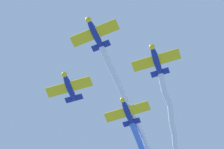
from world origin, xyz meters
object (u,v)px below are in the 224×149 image
Objects in this scene: airplane_left_wing at (156,60)px; airplane_right_wing at (69,87)px; airplane_lead at (95,33)px; airplane_slot at (127,111)px.

airplane_right_wing reaches higher than airplane_left_wing.
airplane_lead is at bearing 41.70° from airplane_right_wing.
airplane_lead is 1.01× the size of airplane_left_wing.
airplane_right_wing reaches higher than airplane_lead.
airplane_slot is (-2.12, -13.21, -0.20)m from airplane_lead.
airplane_lead is 9.47m from airplane_left_wing.
airplane_right_wing reaches higher than airplane_slot.
airplane_right_wing is 1.00× the size of airplane_slot.
airplane_lead is at bearing -1.21° from airplane_slot.
airplane_right_wing is at bearing -92.25° from airplane_left_wing.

